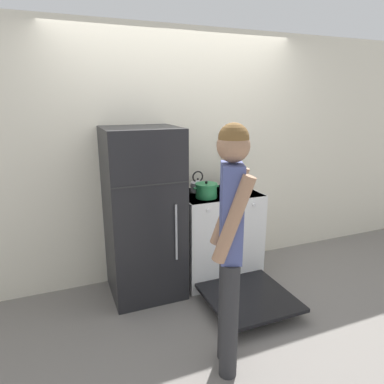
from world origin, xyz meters
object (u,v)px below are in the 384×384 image
at_px(refrigerator, 144,214).
at_px(tea_kettle, 198,185).
at_px(stove_range, 218,237).
at_px(dutch_oven_pot, 206,190).
at_px(person, 230,239).
at_px(utensil_jar, 230,181).

height_order(refrigerator, tea_kettle, refrigerator).
xyz_separation_m(stove_range, dutch_oven_pot, (-0.18, -0.08, 0.54)).
height_order(stove_range, tea_kettle, tea_kettle).
bearing_deg(dutch_oven_pot, stove_range, 23.67).
bearing_deg(person, utensil_jar, -5.29).
xyz_separation_m(tea_kettle, utensil_jar, (0.37, 0.01, 0.01)).
distance_m(refrigerator, stove_range, 0.86).
bearing_deg(utensil_jar, person, -117.88).
bearing_deg(tea_kettle, refrigerator, -167.37).
distance_m(stove_range, utensil_jar, 0.61).
bearing_deg(dutch_oven_pot, person, -106.41).
xyz_separation_m(dutch_oven_pot, utensil_jar, (0.39, 0.25, 0.00)).
relative_size(tea_kettle, utensil_jar, 0.84).
relative_size(refrigerator, stove_range, 1.20).
bearing_deg(tea_kettle, utensil_jar, 0.88).
bearing_deg(dutch_oven_pot, refrigerator, 170.33).
bearing_deg(utensil_jar, stove_range, -140.82).
relative_size(refrigerator, utensil_jar, 6.25).
bearing_deg(tea_kettle, dutch_oven_pot, -93.39).
distance_m(refrigerator, person, 1.24).
relative_size(dutch_oven_pot, person, 0.15).
bearing_deg(tea_kettle, person, -104.15).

